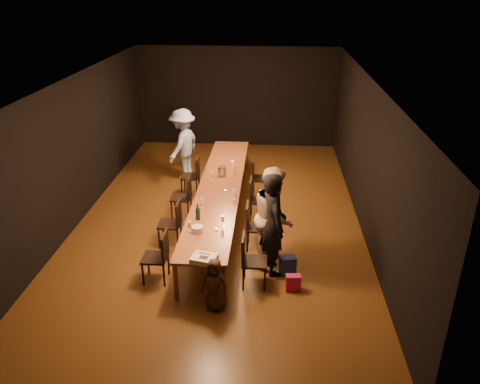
# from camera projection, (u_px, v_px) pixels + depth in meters

# --- Properties ---
(ground) EXTENTS (10.00, 10.00, 0.00)m
(ground) POSITION_uv_depth(u_px,v_px,m) (220.00, 217.00, 10.26)
(ground) COLOR #4B2C12
(ground) RESTS_ON ground
(room_shell) EXTENTS (6.04, 10.04, 3.02)m
(room_shell) POSITION_uv_depth(u_px,v_px,m) (218.00, 126.00, 9.40)
(room_shell) COLOR black
(room_shell) RESTS_ON ground
(table) EXTENTS (0.90, 6.00, 0.75)m
(table) POSITION_uv_depth(u_px,v_px,m) (220.00, 188.00, 9.97)
(table) COLOR brown
(table) RESTS_ON ground
(chair_right_0) EXTENTS (0.42, 0.42, 0.93)m
(chair_right_0) POSITION_uv_depth(u_px,v_px,m) (255.00, 261.00, 7.84)
(chair_right_0) COLOR black
(chair_right_0) RESTS_ON ground
(chair_right_1) EXTENTS (0.42, 0.42, 0.93)m
(chair_right_1) POSITION_uv_depth(u_px,v_px,m) (257.00, 226.00, 8.93)
(chair_right_1) COLOR black
(chair_right_1) RESTS_ON ground
(chair_right_2) EXTENTS (0.42, 0.42, 0.93)m
(chair_right_2) POSITION_uv_depth(u_px,v_px,m) (259.00, 199.00, 10.01)
(chair_right_2) COLOR black
(chair_right_2) RESTS_ON ground
(chair_right_3) EXTENTS (0.42, 0.42, 0.93)m
(chair_right_3) POSITION_uv_depth(u_px,v_px,m) (261.00, 178.00, 11.10)
(chair_right_3) COLOR black
(chair_right_3) RESTS_ON ground
(chair_left_0) EXTENTS (0.42, 0.42, 0.93)m
(chair_left_0) POSITION_uv_depth(u_px,v_px,m) (155.00, 257.00, 7.95)
(chair_left_0) COLOR black
(chair_left_0) RESTS_ON ground
(chair_left_1) EXTENTS (0.42, 0.42, 0.93)m
(chair_left_1) POSITION_uv_depth(u_px,v_px,m) (169.00, 223.00, 9.04)
(chair_left_1) COLOR black
(chair_left_1) RESTS_ON ground
(chair_left_2) EXTENTS (0.42, 0.42, 0.93)m
(chair_left_2) POSITION_uv_depth(u_px,v_px,m) (181.00, 197.00, 10.12)
(chair_left_2) COLOR black
(chair_left_2) RESTS_ON ground
(chair_left_3) EXTENTS (0.42, 0.42, 0.93)m
(chair_left_3) POSITION_uv_depth(u_px,v_px,m) (190.00, 176.00, 11.21)
(chair_left_3) COLOR black
(chair_left_3) RESTS_ON ground
(woman_birthday) EXTENTS (0.62, 0.78, 1.88)m
(woman_birthday) POSITION_uv_depth(u_px,v_px,m) (273.00, 224.00, 8.02)
(woman_birthday) COLOR black
(woman_birthday) RESTS_ON ground
(woman_tan) EXTENTS (0.76, 0.95, 1.86)m
(woman_tan) POSITION_uv_depth(u_px,v_px,m) (274.00, 216.00, 8.30)
(woman_tan) COLOR #C3AA92
(woman_tan) RESTS_ON ground
(man_blue) EXTENTS (1.04, 1.34, 1.83)m
(man_blue) POSITION_uv_depth(u_px,v_px,m) (183.00, 144.00, 11.96)
(man_blue) COLOR #9DB6F2
(man_blue) RESTS_ON ground
(child) EXTENTS (0.49, 0.38, 0.90)m
(child) POSITION_uv_depth(u_px,v_px,m) (215.00, 285.00, 7.26)
(child) COLOR #3B2A21
(child) RESTS_ON ground
(gift_bag_red) EXTENTS (0.26, 0.15, 0.29)m
(gift_bag_red) POSITION_uv_depth(u_px,v_px,m) (293.00, 283.00, 7.81)
(gift_bag_red) COLOR #CF1F5F
(gift_bag_red) RESTS_ON ground
(gift_bag_blue) EXTENTS (0.31, 0.25, 0.34)m
(gift_bag_blue) POSITION_uv_depth(u_px,v_px,m) (288.00, 265.00, 8.24)
(gift_bag_blue) COLOR navy
(gift_bag_blue) RESTS_ON ground
(birthday_cake) EXTENTS (0.44, 0.39, 0.09)m
(birthday_cake) POSITION_uv_depth(u_px,v_px,m) (204.00, 259.00, 7.30)
(birthday_cake) COLOR white
(birthday_cake) RESTS_ON table
(plate_stack) EXTENTS (0.21, 0.21, 0.11)m
(plate_stack) POSITION_uv_depth(u_px,v_px,m) (197.00, 229.00, 8.12)
(plate_stack) COLOR white
(plate_stack) RESTS_ON table
(champagne_bottle) EXTENTS (0.10, 0.10, 0.35)m
(champagne_bottle) POSITION_uv_depth(u_px,v_px,m) (198.00, 211.00, 8.51)
(champagne_bottle) COLOR black
(champagne_bottle) RESTS_ON table
(ice_bucket) EXTENTS (0.24, 0.24, 0.21)m
(ice_bucket) POSITION_uv_depth(u_px,v_px,m) (222.00, 171.00, 10.47)
(ice_bucket) COLOR #A2A2A6
(ice_bucket) RESTS_ON table
(wineglass_0) EXTENTS (0.06, 0.06, 0.21)m
(wineglass_0) POSITION_uv_depth(u_px,v_px,m) (190.00, 227.00, 8.11)
(wineglass_0) COLOR beige
(wineglass_0) RESTS_ON table
(wineglass_1) EXTENTS (0.06, 0.06, 0.21)m
(wineglass_1) POSITION_uv_depth(u_px,v_px,m) (223.00, 221.00, 8.30)
(wineglass_1) COLOR beige
(wineglass_1) RESTS_ON table
(wineglass_2) EXTENTS (0.06, 0.06, 0.21)m
(wineglass_2) POSITION_uv_depth(u_px,v_px,m) (202.00, 203.00, 8.97)
(wineglass_2) COLOR silver
(wineglass_2) RESTS_ON table
(wineglass_3) EXTENTS (0.06, 0.06, 0.21)m
(wineglass_3) POSITION_uv_depth(u_px,v_px,m) (234.00, 194.00, 9.34)
(wineglass_3) COLOR beige
(wineglass_3) RESTS_ON table
(wineglass_4) EXTENTS (0.06, 0.06, 0.21)m
(wineglass_4) POSITION_uv_depth(u_px,v_px,m) (212.00, 176.00, 10.19)
(wineglass_4) COLOR silver
(wineglass_4) RESTS_ON table
(wineglass_5) EXTENTS (0.06, 0.06, 0.21)m
(wineglass_5) POSITION_uv_depth(u_px,v_px,m) (234.00, 169.00, 10.56)
(wineglass_5) COLOR silver
(wineglass_5) RESTS_ON table
(tealight_near) EXTENTS (0.05, 0.05, 0.03)m
(tealight_near) POSITION_uv_depth(u_px,v_px,m) (216.00, 230.00, 8.20)
(tealight_near) COLOR #B2B7B2
(tealight_near) RESTS_ON table
(tealight_mid) EXTENTS (0.05, 0.05, 0.03)m
(tealight_mid) POSITION_uv_depth(u_px,v_px,m) (225.00, 191.00, 9.70)
(tealight_mid) COLOR #B2B7B2
(tealight_mid) RESTS_ON table
(tealight_far) EXTENTS (0.05, 0.05, 0.03)m
(tealight_far) POSITION_uv_depth(u_px,v_px,m) (232.00, 162.00, 11.23)
(tealight_far) COLOR #B2B7B2
(tealight_far) RESTS_ON table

